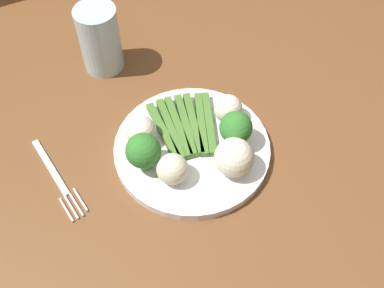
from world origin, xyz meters
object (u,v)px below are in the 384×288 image
(chair, at_px, (89,38))
(asparagus_bundle, at_px, (186,126))
(plate, at_px, (192,149))
(broccoli_near_center, at_px, (143,151))
(fork, at_px, (57,179))
(cauliflower_front_left, at_px, (138,131))
(cauliflower_front, at_px, (172,169))
(broccoli_back_right, at_px, (236,128))
(cauliflower_outer_edge, at_px, (234,157))
(cauliflower_edge, at_px, (228,109))
(water_glass, at_px, (100,39))
(dining_table, at_px, (159,203))

(chair, relative_size, asparagus_bundle, 6.31)
(chair, height_order, plate, chair)
(broccoli_near_center, bearing_deg, fork, -19.45)
(cauliflower_front_left, bearing_deg, cauliflower_front, 102.28)
(broccoli_near_center, xyz_separation_m, broccoli_back_right, (-0.14, 0.02, -0.00))
(chair, xyz_separation_m, cauliflower_front_left, (0.07, 0.59, 0.30))
(chair, bearing_deg, asparagus_bundle, 94.93)
(cauliflower_front, distance_m, cauliflower_front_left, 0.09)
(plate, bearing_deg, broccoli_near_center, 0.81)
(cauliflower_outer_edge, xyz_separation_m, fork, (0.24, -0.11, -0.04))
(chair, bearing_deg, cauliflower_outer_edge, 97.23)
(cauliflower_front, bearing_deg, cauliflower_edge, -153.04)
(broccoli_near_center, xyz_separation_m, cauliflower_edge, (-0.16, -0.03, -0.01))
(cauliflower_front_left, bearing_deg, water_glass, -93.70)
(chair, bearing_deg, cauliflower_front_left, 87.51)
(chair, relative_size, cauliflower_outer_edge, 14.66)
(cauliflower_front, relative_size, fork, 0.29)
(asparagus_bundle, bearing_deg, cauliflower_front, 155.69)
(chair, distance_m, broccoli_near_center, 0.71)
(asparagus_bundle, bearing_deg, broccoli_back_right, -122.23)
(broccoli_near_center, distance_m, fork, 0.14)
(plate, distance_m, fork, 0.21)
(dining_table, xyz_separation_m, cauliflower_front_left, (0.00, -0.05, 0.14))
(chair, height_order, asparagus_bundle, chair)
(cauliflower_outer_edge, bearing_deg, broccoli_near_center, -28.79)
(dining_table, xyz_separation_m, broccoli_back_right, (-0.13, 0.02, 0.16))
(chair, height_order, cauliflower_front, chair)
(cauliflower_front, height_order, water_glass, water_glass)
(chair, xyz_separation_m, fork, (0.20, 0.59, 0.27))
(dining_table, bearing_deg, chair, -95.51)
(plate, relative_size, cauliflower_outer_edge, 4.13)
(cauliflower_front_left, relative_size, water_glass, 0.40)
(cauliflower_front_left, xyz_separation_m, water_glass, (-0.01, -0.20, 0.02))
(plate, distance_m, cauliflower_front_left, 0.09)
(plate, relative_size, broccoli_near_center, 3.78)
(broccoli_near_center, relative_size, cauliflower_outer_edge, 1.09)
(chair, distance_m, cauliflower_edge, 0.68)
(broccoli_back_right, height_order, fork, broccoli_back_right)
(chair, height_order, cauliflower_edge, chair)
(broccoli_back_right, bearing_deg, asparagus_bundle, -45.63)
(plate, distance_m, asparagus_bundle, 0.04)
(asparagus_bundle, relative_size, water_glass, 1.13)
(asparagus_bundle, height_order, cauliflower_front_left, cauliflower_front_left)
(plate, distance_m, water_glass, 0.26)
(plate, relative_size, water_glass, 2.02)
(cauliflower_edge, height_order, cauliflower_front_left, cauliflower_front_left)
(asparagus_bundle, bearing_deg, chair, 14.48)
(asparagus_bundle, relative_size, cauliflower_front_left, 2.84)
(asparagus_bundle, distance_m, water_glass, 0.22)
(plate, distance_m, broccoli_back_right, 0.08)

